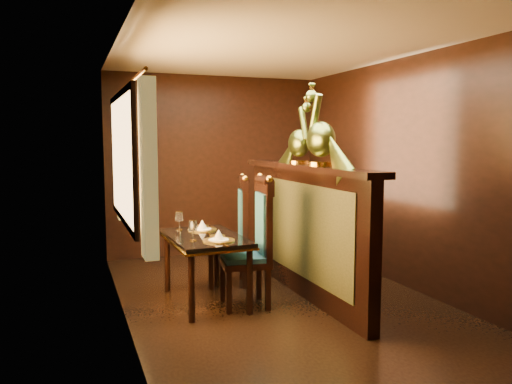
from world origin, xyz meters
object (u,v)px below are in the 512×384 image
dining_table (205,242)px  peacock_left (321,124)px  chair_right (237,227)px  peacock_right (299,131)px  chair_left (256,238)px

dining_table → peacock_left: peacock_left is taller
chair_right → peacock_left: peacock_left is taller
peacock_right → chair_right: bearing=138.9°
chair_left → peacock_right: peacock_right is taller
chair_left → peacock_left: (0.58, -0.19, 1.10)m
chair_left → chair_right: size_ratio=1.04×
dining_table → peacock_right: (1.03, 0.01, 1.10)m
peacock_left → peacock_right: (0.00, 0.47, -0.06)m
peacock_left → peacock_right: bearing=90.0°
dining_table → peacock_right: size_ratio=1.69×
dining_table → peacock_left: 1.62m
chair_right → peacock_left: (0.53, -0.94, 1.12)m
chair_left → chair_right: (0.05, 0.75, -0.03)m
dining_table → chair_right: bearing=42.4°
peacock_left → peacock_right: size_ratio=1.18×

